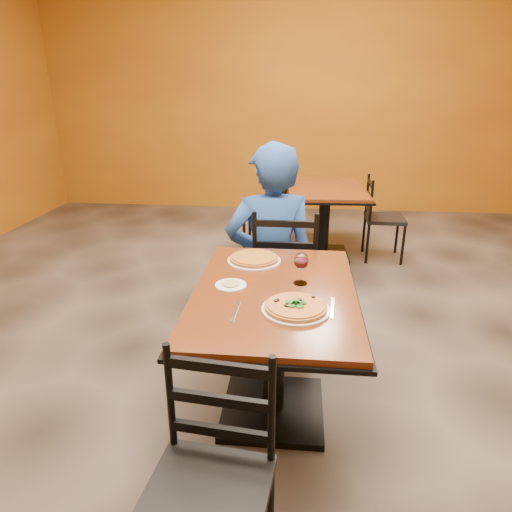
# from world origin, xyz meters

# --- Properties ---
(floor) EXTENTS (7.00, 8.00, 0.01)m
(floor) POSITION_xyz_m (0.00, 0.00, 0.00)
(floor) COLOR black
(floor) RESTS_ON ground
(wall_back) EXTENTS (7.00, 0.01, 3.00)m
(wall_back) POSITION_xyz_m (0.00, 4.00, 1.50)
(wall_back) COLOR #A36812
(wall_back) RESTS_ON ground
(table_main) EXTENTS (0.83, 1.23, 0.75)m
(table_main) POSITION_xyz_m (0.00, -0.50, 0.56)
(table_main) COLOR #62320F
(table_main) RESTS_ON floor
(table_second) EXTENTS (0.84, 1.20, 0.75)m
(table_second) POSITION_xyz_m (0.37, 2.01, 0.55)
(table_second) COLOR #62320F
(table_second) RESTS_ON floor
(chair_main_near) EXTENTS (0.44, 0.44, 0.89)m
(chair_main_near) POSITION_xyz_m (-0.16, -1.47, 0.45)
(chair_main_near) COLOR black
(chair_main_near) RESTS_ON floor
(chair_main_far) EXTENTS (0.43, 0.43, 0.96)m
(chair_main_far) POSITION_xyz_m (0.02, 0.39, 0.48)
(chair_main_far) COLOR black
(chair_main_far) RESTS_ON floor
(chair_second_left) EXTENTS (0.45, 0.45, 0.95)m
(chair_second_left) POSITION_xyz_m (-0.25, 2.01, 0.48)
(chair_second_left) COLOR black
(chair_second_left) RESTS_ON floor
(chair_second_right) EXTENTS (0.39, 0.39, 0.85)m
(chair_second_right) POSITION_xyz_m (0.99, 2.01, 0.43)
(chair_second_right) COLOR black
(chair_second_right) RESTS_ON floor
(diner) EXTENTS (0.74, 0.57, 1.36)m
(diner) POSITION_xyz_m (-0.09, 0.52, 0.68)
(diner) COLOR navy
(diner) RESTS_ON floor
(plate_main) EXTENTS (0.31, 0.31, 0.01)m
(plate_main) POSITION_xyz_m (0.11, -0.71, 0.76)
(plate_main) COLOR white
(plate_main) RESTS_ON table_main
(pizza_main) EXTENTS (0.28, 0.28, 0.02)m
(pizza_main) POSITION_xyz_m (0.11, -0.71, 0.77)
(pizza_main) COLOR maroon
(pizza_main) RESTS_ON plate_main
(plate_far) EXTENTS (0.31, 0.31, 0.01)m
(plate_far) POSITION_xyz_m (-0.14, -0.13, 0.76)
(plate_far) COLOR white
(plate_far) RESTS_ON table_main
(pizza_far) EXTENTS (0.28, 0.28, 0.02)m
(pizza_far) POSITION_xyz_m (-0.14, -0.13, 0.77)
(pizza_far) COLOR #B38A22
(pizza_far) RESTS_ON plate_far
(side_plate) EXTENTS (0.16, 0.16, 0.01)m
(side_plate) POSITION_xyz_m (-0.22, -0.48, 0.76)
(side_plate) COLOR white
(side_plate) RESTS_ON table_main
(dip) EXTENTS (0.09, 0.09, 0.01)m
(dip) POSITION_xyz_m (-0.22, -0.48, 0.76)
(dip) COLOR tan
(dip) RESTS_ON side_plate
(wine_glass) EXTENTS (0.08, 0.08, 0.18)m
(wine_glass) POSITION_xyz_m (0.13, -0.41, 0.84)
(wine_glass) COLOR white
(wine_glass) RESTS_ON table_main
(fork) EXTENTS (0.02, 0.19, 0.00)m
(fork) POSITION_xyz_m (-0.16, -0.76, 0.75)
(fork) COLOR silver
(fork) RESTS_ON table_main
(knife) EXTENTS (0.03, 0.21, 0.00)m
(knife) POSITION_xyz_m (0.27, -0.67, 0.75)
(knife) COLOR silver
(knife) RESTS_ON table_main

